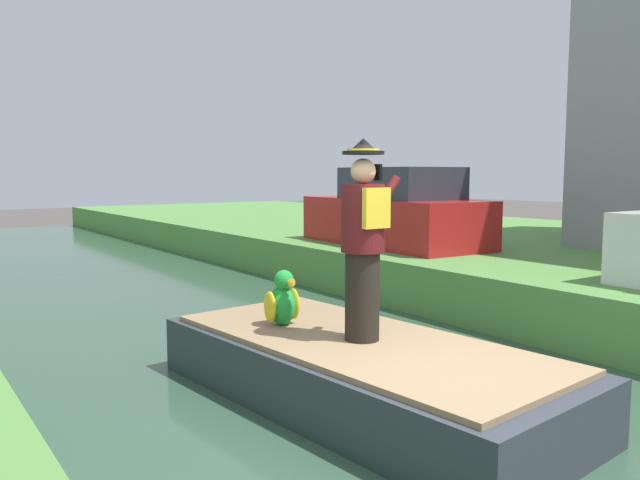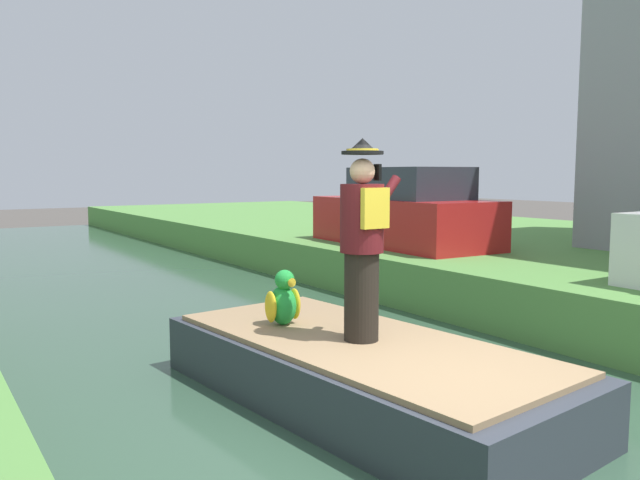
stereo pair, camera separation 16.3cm
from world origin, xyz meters
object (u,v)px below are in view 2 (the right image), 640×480
at_px(boat, 358,371).
at_px(parked_car_red, 404,213).
at_px(parrot_plush, 283,301).
at_px(person_pirate, 362,241).

bearing_deg(boat, parked_car_red, 45.32).
bearing_deg(parrot_plush, person_pirate, -71.53).
bearing_deg(parrot_plush, parked_car_red, 37.65).
xyz_separation_m(person_pirate, parrot_plush, (-0.31, 0.91, -0.68)).
bearing_deg(boat, person_pirate, -88.44).
xyz_separation_m(boat, person_pirate, (0.00, -0.04, 1.23)).
xyz_separation_m(person_pirate, parked_car_red, (4.61, 4.70, -0.15)).
height_order(person_pirate, parrot_plush, person_pirate).
relative_size(person_pirate, parrot_plush, 3.25).
distance_m(person_pirate, parked_car_red, 6.58).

